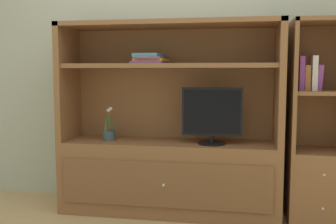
{
  "coord_description": "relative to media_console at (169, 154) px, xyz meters",
  "views": [
    {
      "loc": [
        0.54,
        -2.76,
        1.17
      ],
      "look_at": [
        0.0,
        0.35,
        0.84
      ],
      "focal_mm": 42.12,
      "sensor_mm": 36.0,
      "label": 1
    }
  ],
  "objects": [
    {
      "name": "potted_plant",
      "position": [
        -0.51,
        -0.02,
        0.16
      ],
      "size": [
        0.11,
        0.11,
        0.29
      ],
      "color": "#384C56",
      "rests_on": "media_console"
    },
    {
      "name": "magazine_stack",
      "position": [
        -0.16,
        -0.01,
        0.78
      ],
      "size": [
        0.27,
        0.31,
        0.08
      ],
      "color": "purple",
      "rests_on": "media_console"
    },
    {
      "name": "media_console",
      "position": [
        0.0,
        0.0,
        0.0
      ],
      "size": [
        1.79,
        0.49,
        1.56
      ],
      "color": "brown",
      "rests_on": "ground_plane"
    },
    {
      "name": "tv_monitor",
      "position": [
        0.35,
        -0.06,
        0.34
      ],
      "size": [
        0.48,
        0.22,
        0.45
      ],
      "color": "black",
      "rests_on": "media_console"
    },
    {
      "name": "painted_rear_wall",
      "position": [
        0.0,
        0.34,
        0.91
      ],
      "size": [
        6.0,
        0.1,
        2.8
      ],
      "primitive_type": "cube",
      "color": "#ADB29E",
      "rests_on": "ground_plane"
    },
    {
      "name": "bookshelf_tall",
      "position": [
        1.18,
        0.0,
        0.03
      ],
      "size": [
        0.47,
        0.43,
        1.56
      ],
      "color": "brown",
      "rests_on": "ground_plane"
    },
    {
      "name": "upright_book_row",
      "position": [
        1.09,
        -0.01,
        0.65
      ],
      "size": [
        0.18,
        0.16,
        0.26
      ],
      "color": "purple",
      "rests_on": "bookshelf_tall"
    }
  ]
}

